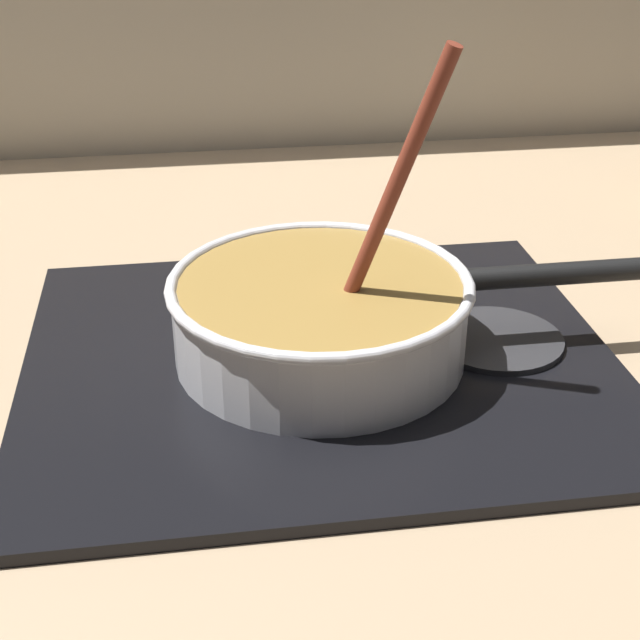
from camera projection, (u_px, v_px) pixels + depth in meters
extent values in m
cube|color=#9E8466|center=(358.00, 435.00, 0.82)|extent=(2.40, 1.60, 0.04)
cube|color=black|center=(320.00, 361.00, 0.88)|extent=(0.56, 0.48, 0.01)
torus|color=#592D0C|center=(320.00, 352.00, 0.88)|extent=(0.17, 0.17, 0.01)
cylinder|color=#262628|center=(496.00, 339.00, 0.90)|extent=(0.13, 0.13, 0.01)
cylinder|color=silver|center=(320.00, 320.00, 0.86)|extent=(0.27, 0.27, 0.08)
cylinder|color=olive|center=(320.00, 316.00, 0.86)|extent=(0.26, 0.26, 0.07)
torus|color=silver|center=(320.00, 283.00, 0.85)|extent=(0.28, 0.28, 0.01)
cylinder|color=black|center=(554.00, 274.00, 0.88)|extent=(0.18, 0.02, 0.02)
cylinder|color=#EDD88C|center=(319.00, 315.00, 0.81)|extent=(0.03, 0.03, 0.01)
cylinder|color=#E5CC7A|center=(426.00, 289.00, 0.86)|extent=(0.03, 0.03, 0.01)
cylinder|color=#EDD88C|center=(325.00, 272.00, 0.89)|extent=(0.03, 0.03, 0.01)
cylinder|color=beige|center=(255.00, 257.00, 0.92)|extent=(0.03, 0.03, 0.01)
cylinder|color=beige|center=(305.00, 293.00, 0.85)|extent=(0.03, 0.03, 0.01)
cylinder|color=#EDD88C|center=(350.00, 293.00, 0.85)|extent=(0.03, 0.03, 0.01)
cylinder|color=beige|center=(374.00, 257.00, 0.92)|extent=(0.03, 0.03, 0.01)
cylinder|color=#EDD88C|center=(421.00, 327.00, 0.79)|extent=(0.03, 0.03, 0.01)
cylinder|color=maroon|center=(395.00, 186.00, 0.77)|extent=(0.09, 0.06, 0.24)
cube|color=brown|center=(345.00, 304.00, 0.84)|extent=(0.05, 0.05, 0.01)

